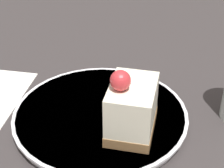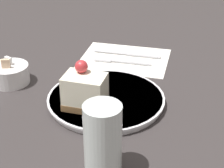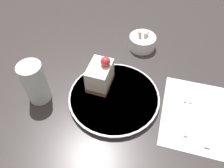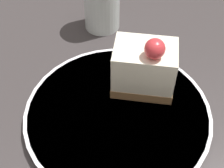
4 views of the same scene
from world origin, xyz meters
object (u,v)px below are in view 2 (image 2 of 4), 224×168
object	(u,v)px
knife	(133,54)
plate	(106,99)
cake_slice	(85,91)
drinking_glass	(103,139)
fork	(117,61)
sugar_bowl	(10,74)

from	to	relation	value
knife	plate	bearing A→B (deg)	177.69
cake_slice	drinking_glass	bearing A→B (deg)	-150.93
plate	knife	size ratio (longest dim) A/B	1.37
fork	knife	bearing A→B (deg)	-31.90
plate	fork	xyz separation A→B (m)	(0.21, 0.03, -0.00)
cake_slice	fork	bearing A→B (deg)	-0.21
knife	sugar_bowl	world-z (taller)	sugar_bowl
cake_slice	knife	size ratio (longest dim) A/B	0.53
plate	cake_slice	bearing A→B (deg)	148.33
cake_slice	sugar_bowl	xyz separation A→B (m)	(0.08, 0.22, -0.03)
cake_slice	knife	distance (m)	0.32
knife	drinking_glass	distance (m)	0.48
plate	knife	world-z (taller)	plate
cake_slice	drinking_glass	size ratio (longest dim) A/B	0.79
plate	drinking_glass	size ratio (longest dim) A/B	2.04
fork	drinking_glass	distance (m)	0.43
cake_slice	sugar_bowl	size ratio (longest dim) A/B	1.09
knife	cake_slice	bearing A→B (deg)	172.18
plate	fork	distance (m)	0.21
sugar_bowl	drinking_glass	xyz separation A→B (m)	(-0.24, -0.31, 0.04)
plate	drinking_glass	world-z (taller)	drinking_glass
drinking_glass	sugar_bowl	bearing A→B (deg)	51.44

